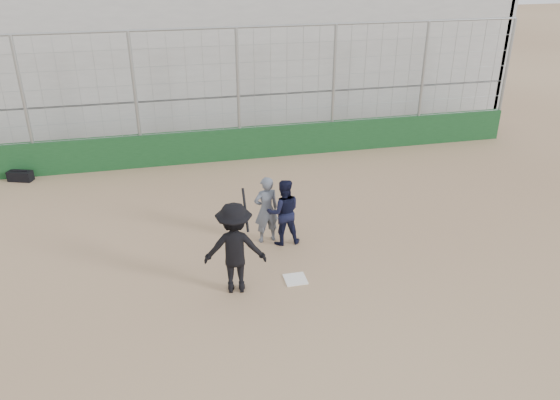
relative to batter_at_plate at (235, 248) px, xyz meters
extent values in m
plane|color=brown|center=(1.22, 0.05, -0.94)|extent=(90.00, 90.00, 0.00)
cube|color=white|center=(1.22, 0.05, -0.92)|extent=(0.44, 0.44, 0.02)
cube|color=#113819|center=(1.22, 7.05, -0.44)|extent=(18.00, 0.25, 1.00)
cylinder|color=gray|center=(1.22, 7.05, 1.06)|extent=(0.10, 0.10, 4.00)
cylinder|color=gray|center=(10.22, 7.05, 1.06)|extent=(0.10, 0.10, 4.00)
cylinder|color=gray|center=(1.22, 7.05, 3.06)|extent=(18.00, 0.07, 0.07)
cube|color=gray|center=(1.22, 12.00, -0.14)|extent=(20.00, 6.70, 1.60)
cube|color=gray|center=(1.22, 12.00, 2.76)|extent=(20.00, 6.70, 4.20)
cube|color=gray|center=(11.22, 12.00, 1.96)|extent=(0.25, 6.70, 6.10)
imported|color=black|center=(0.00, 0.00, 0.00)|extent=(1.31, 0.89, 1.87)
cylinder|color=black|center=(0.25, 0.15, 0.72)|extent=(0.07, 0.57, 0.71)
imported|color=black|center=(1.32, 1.54, -0.42)|extent=(0.78, 0.62, 1.03)
sphere|color=maroon|center=(1.32, 1.54, 0.00)|extent=(0.28, 0.28, 0.28)
imported|color=#505765|center=(0.97, 1.75, -0.22)|extent=(0.63, 0.47, 1.43)
cube|color=black|center=(-5.21, 6.71, -0.79)|extent=(0.74, 0.50, 0.29)
cylinder|color=black|center=(-5.21, 6.71, -0.62)|extent=(0.43, 0.19, 0.04)
camera|label=1|loc=(-1.17, -8.97, 5.34)|focal=35.00mm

